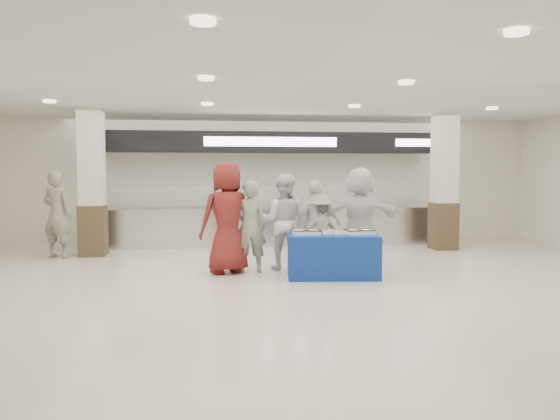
{
  "coord_description": "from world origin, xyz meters",
  "views": [
    {
      "loc": [
        -1.44,
        -8.04,
        1.83
      ],
      "look_at": [
        -0.22,
        1.6,
        1.15
      ],
      "focal_mm": 35.0,
      "sensor_mm": 36.0,
      "label": 1
    }
  ],
  "objects": [
    {
      "name": "chef_tall",
      "position": [
        -0.1,
        2.07,
        0.9
      ],
      "size": [
        1.02,
        0.89,
        1.79
      ],
      "primitive_type": "imported",
      "rotation": [
        0.0,
        0.0,
        2.86
      ],
      "color": "silver",
      "rests_on": "ground"
    },
    {
      "name": "soldier_a",
      "position": [
        -0.75,
        1.77,
        0.84
      ],
      "size": [
        0.62,
        0.42,
        1.67
      ],
      "primitive_type": "imported",
      "rotation": [
        0.0,
        0.0,
        3.17
      ],
      "color": "slate",
      "rests_on": "ground"
    },
    {
      "name": "serving_line",
      "position": [
        0.0,
        5.4,
        1.16
      ],
      "size": [
        8.7,
        0.85,
        2.8
      ],
      "color": "silver",
      "rests_on": "ground"
    },
    {
      "name": "soldier_bg",
      "position": [
        -4.68,
        3.96,
        0.93
      ],
      "size": [
        0.8,
        0.68,
        1.86
      ],
      "primitive_type": "imported",
      "rotation": [
        0.0,
        0.0,
        2.74
      ],
      "color": "slate",
      "rests_on": "ground"
    },
    {
      "name": "civilian_maroon",
      "position": [
        -1.16,
        1.76,
        1.01
      ],
      "size": [
        1.14,
        0.94,
        2.01
      ],
      "primitive_type": "imported",
      "rotation": [
        0.0,
        0.0,
        3.49
      ],
      "color": "maroon",
      "rests_on": "ground"
    },
    {
      "name": "civilian_white",
      "position": [
        1.43,
        2.26,
        0.96
      ],
      "size": [
        1.86,
        0.88,
        1.92
      ],
      "primitive_type": "imported",
      "rotation": [
        0.0,
        0.0,
        2.96
      ],
      "color": "white",
      "rests_on": "ground"
    },
    {
      "name": "column_left",
      "position": [
        -4.0,
        4.2,
        1.53
      ],
      "size": [
        0.55,
        0.55,
        3.2
      ],
      "color": "#3B2B1B",
      "rests_on": "ground"
    },
    {
      "name": "sheet_cake_left",
      "position": [
        0.19,
        1.21,
        0.8
      ],
      "size": [
        0.49,
        0.39,
        0.1
      ],
      "color": "white",
      "rests_on": "display_table"
    },
    {
      "name": "display_table",
      "position": [
        0.64,
        1.12,
        0.38
      ],
      "size": [
        1.62,
        0.94,
        0.75
      ],
      "primitive_type": "cube",
      "rotation": [
        0.0,
        0.0,
        -0.11
      ],
      "color": "navy",
      "rests_on": "ground"
    },
    {
      "name": "soldier_b",
      "position": [
        0.52,
        1.76,
        0.72
      ],
      "size": [
        1.06,
        0.82,
        1.44
      ],
      "primitive_type": "imported",
      "rotation": [
        0.0,
        0.0,
        3.49
      ],
      "color": "slate",
      "rests_on": "ground"
    },
    {
      "name": "sheet_cake_right",
      "position": [
        1.11,
        1.11,
        0.8
      ],
      "size": [
        0.5,
        0.4,
        0.1
      ],
      "color": "white",
      "rests_on": "display_table"
    },
    {
      "name": "chef_short",
      "position": [
        0.47,
        1.76,
        0.84
      ],
      "size": [
        1.05,
        0.61,
        1.67
      ],
      "primitive_type": "imported",
      "rotation": [
        0.0,
        0.0,
        3.36
      ],
      "color": "silver",
      "rests_on": "ground"
    },
    {
      "name": "cupcake_tray",
      "position": [
        0.64,
        1.14,
        0.78
      ],
      "size": [
        0.44,
        0.34,
        0.07
      ],
      "color": "silver",
      "rests_on": "display_table"
    },
    {
      "name": "column_right",
      "position": [
        4.0,
        4.2,
        1.53
      ],
      "size": [
        0.55,
        0.55,
        3.2
      ],
      "color": "#3B2B1B",
      "rests_on": "ground"
    },
    {
      "name": "ground",
      "position": [
        0.0,
        0.0,
        0.0
      ],
      "size": [
        14.0,
        14.0,
        0.0
      ],
      "primitive_type": "plane",
      "color": "beige",
      "rests_on": "ground"
    }
  ]
}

